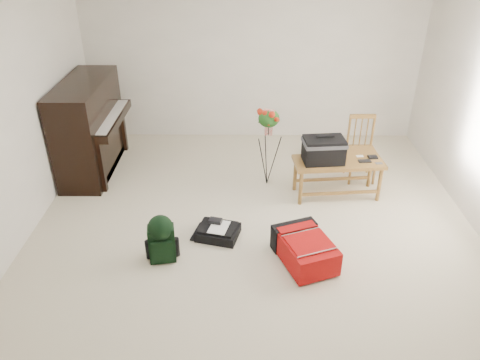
{
  "coord_description": "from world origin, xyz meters",
  "views": [
    {
      "loc": [
        -0.11,
        -4.15,
        3.14
      ],
      "look_at": [
        -0.16,
        0.35,
        0.54
      ],
      "focal_mm": 35.0,
      "sensor_mm": 36.0,
      "label": 1
    }
  ],
  "objects_px": {
    "black_duffel": "(218,231)",
    "flower_stand": "(268,148)",
    "bench": "(328,153)",
    "green_backpack": "(161,237)",
    "piano": "(90,129)",
    "dining_chair": "(361,149)",
    "red_suitcase": "(304,246)"
  },
  "relations": [
    {
      "from": "dining_chair",
      "to": "flower_stand",
      "type": "distance_m",
      "value": 1.26
    },
    {
      "from": "black_duffel",
      "to": "flower_stand",
      "type": "distance_m",
      "value": 1.39
    },
    {
      "from": "dining_chair",
      "to": "black_duffel",
      "type": "relative_size",
      "value": 1.66
    },
    {
      "from": "dining_chair",
      "to": "black_duffel",
      "type": "bearing_deg",
      "value": -144.91
    },
    {
      "from": "piano",
      "to": "black_duffel",
      "type": "relative_size",
      "value": 2.91
    },
    {
      "from": "dining_chair",
      "to": "red_suitcase",
      "type": "bearing_deg",
      "value": -119.47
    },
    {
      "from": "bench",
      "to": "black_duffel",
      "type": "distance_m",
      "value": 1.66
    },
    {
      "from": "bench",
      "to": "black_duffel",
      "type": "relative_size",
      "value": 2.19
    },
    {
      "from": "black_duffel",
      "to": "bench",
      "type": "bearing_deg",
      "value": 48.54
    },
    {
      "from": "bench",
      "to": "flower_stand",
      "type": "distance_m",
      "value": 0.77
    },
    {
      "from": "piano",
      "to": "bench",
      "type": "height_order",
      "value": "piano"
    },
    {
      "from": "black_duffel",
      "to": "flower_stand",
      "type": "relative_size",
      "value": 0.48
    },
    {
      "from": "black_duffel",
      "to": "green_backpack",
      "type": "xyz_separation_m",
      "value": [
        -0.55,
        -0.4,
        0.22
      ]
    },
    {
      "from": "bench",
      "to": "green_backpack",
      "type": "xyz_separation_m",
      "value": [
        -1.85,
        -1.29,
        -0.3
      ]
    },
    {
      "from": "dining_chair",
      "to": "black_duffel",
      "type": "xyz_separation_m",
      "value": [
        -1.83,
        -1.36,
        -0.35
      ]
    },
    {
      "from": "piano",
      "to": "bench",
      "type": "relative_size",
      "value": 1.33
    },
    {
      "from": "piano",
      "to": "black_duffel",
      "type": "height_order",
      "value": "piano"
    },
    {
      "from": "bench",
      "to": "red_suitcase",
      "type": "xyz_separation_m",
      "value": [
        -0.4,
        -1.26,
        -0.44
      ]
    },
    {
      "from": "black_duffel",
      "to": "dining_chair",
      "type": "bearing_deg",
      "value": 50.77
    },
    {
      "from": "bench",
      "to": "dining_chair",
      "type": "xyz_separation_m",
      "value": [
        0.52,
        0.46,
        -0.17
      ]
    },
    {
      "from": "green_backpack",
      "to": "flower_stand",
      "type": "bearing_deg",
      "value": 44.8
    },
    {
      "from": "red_suitcase",
      "to": "flower_stand",
      "type": "height_order",
      "value": "flower_stand"
    },
    {
      "from": "flower_stand",
      "to": "black_duffel",
      "type": "bearing_deg",
      "value": -98.81
    },
    {
      "from": "flower_stand",
      "to": "dining_chair",
      "type": "bearing_deg",
      "value": 26.02
    },
    {
      "from": "flower_stand",
      "to": "red_suitcase",
      "type": "bearing_deg",
      "value": -60.51
    },
    {
      "from": "bench",
      "to": "green_backpack",
      "type": "relative_size",
      "value": 2.13
    },
    {
      "from": "green_backpack",
      "to": "red_suitcase",
      "type": "bearing_deg",
      "value": -8.26
    },
    {
      "from": "green_backpack",
      "to": "piano",
      "type": "bearing_deg",
      "value": 112.65
    },
    {
      "from": "piano",
      "to": "green_backpack",
      "type": "distance_m",
      "value": 2.35
    },
    {
      "from": "dining_chair",
      "to": "piano",
      "type": "bearing_deg",
      "value": 175.14
    },
    {
      "from": "piano",
      "to": "black_duffel",
      "type": "xyz_separation_m",
      "value": [
        1.79,
        -1.57,
        -0.53
      ]
    },
    {
      "from": "bench",
      "to": "flower_stand",
      "type": "bearing_deg",
      "value": 152.85
    }
  ]
}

